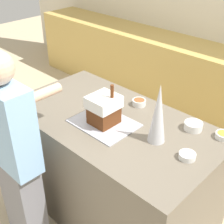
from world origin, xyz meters
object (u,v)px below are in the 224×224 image
at_px(gingerbread_house, 104,109).
at_px(decorative_tree, 158,114).
at_px(candy_bowl_far_left, 187,156).
at_px(candy_bowl_center_rear, 193,126).
at_px(person, 16,158).
at_px(candy_bowl_behind_tray, 223,135).
at_px(baking_tray, 104,123).
at_px(candy_bowl_front_corner, 139,102).

distance_m(gingerbread_house, decorative_tree, 0.40).
xyz_separation_m(gingerbread_house, candy_bowl_far_left, (0.63, 0.08, -0.10)).
distance_m(candy_bowl_center_rear, person, 1.21).
bearing_deg(decorative_tree, candy_bowl_behind_tray, 47.52).
relative_size(gingerbread_house, candy_bowl_far_left, 2.93).
height_order(decorative_tree, candy_bowl_far_left, decorative_tree).
height_order(baking_tray, decorative_tree, decorative_tree).
bearing_deg(candy_bowl_far_left, decorative_tree, 176.00).
bearing_deg(candy_bowl_far_left, gingerbread_house, -172.99).
xyz_separation_m(gingerbread_house, candy_bowl_behind_tray, (0.68, 0.42, -0.10)).
distance_m(gingerbread_house, candy_bowl_center_rear, 0.62).
bearing_deg(baking_tray, candy_bowl_behind_tray, 31.78).
bearing_deg(decorative_tree, candy_bowl_front_corner, 143.54).
relative_size(baking_tray, person, 0.29).
distance_m(gingerbread_house, candy_bowl_far_left, 0.64).
height_order(gingerbread_house, candy_bowl_behind_tray, gingerbread_house).
height_order(baking_tray, person, person).
bearing_deg(candy_bowl_front_corner, gingerbread_house, -91.20).
height_order(candy_bowl_front_corner, candy_bowl_behind_tray, candy_bowl_front_corner).
bearing_deg(gingerbread_house, baking_tray, -145.71).
xyz_separation_m(baking_tray, decorative_tree, (0.38, 0.09, 0.20)).
bearing_deg(candy_bowl_center_rear, candy_bowl_behind_tray, 14.32).
height_order(gingerbread_house, candy_bowl_center_rear, gingerbread_house).
bearing_deg(gingerbread_house, decorative_tree, 13.84).
relative_size(baking_tray, gingerbread_house, 1.47).
bearing_deg(candy_bowl_far_left, baking_tray, -172.97).
relative_size(candy_bowl_far_left, candy_bowl_center_rear, 0.82).
height_order(candy_bowl_behind_tray, person, person).
distance_m(baking_tray, candy_bowl_center_rear, 0.61).
height_order(candy_bowl_far_left, person, person).
height_order(baking_tray, candy_bowl_center_rear, candy_bowl_center_rear).
xyz_separation_m(candy_bowl_front_corner, person, (-0.27, -0.94, -0.15)).
height_order(candy_bowl_center_rear, candy_bowl_behind_tray, candy_bowl_center_rear).
relative_size(baking_tray, candy_bowl_front_corner, 4.22).
height_order(candy_bowl_front_corner, person, person).
distance_m(gingerbread_house, candy_bowl_behind_tray, 0.81).
height_order(baking_tray, candy_bowl_behind_tray, candy_bowl_behind_tray).
distance_m(candy_bowl_front_corner, candy_bowl_center_rear, 0.48).
bearing_deg(candy_bowl_behind_tray, gingerbread_house, -148.23).
xyz_separation_m(candy_bowl_far_left, candy_bowl_front_corner, (-0.62, 0.29, 0.01)).
bearing_deg(decorative_tree, candy_bowl_center_rear, 69.49).
distance_m(candy_bowl_far_left, candy_bowl_center_rear, 0.33).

